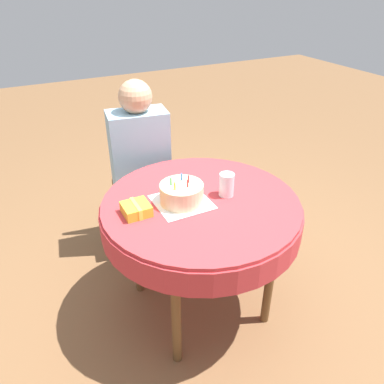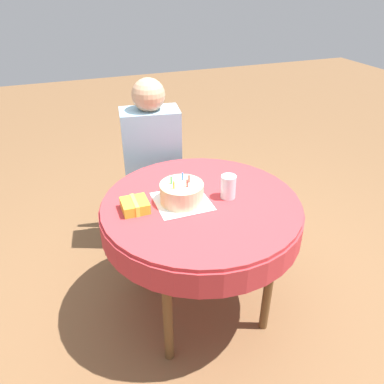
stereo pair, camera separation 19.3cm
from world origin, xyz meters
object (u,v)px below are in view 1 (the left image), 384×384
Objects in this scene: chair at (140,175)px; drinking_glass at (227,185)px; person at (140,153)px; gift_box at (136,209)px; birthday_cake at (182,193)px.

chair is 7.95× the size of drinking_glass.
chair is 0.91m from drinking_glass.
gift_box is (-0.27, -0.70, 0.04)m from person.
drinking_glass is 0.50m from gift_box.
drinking_glass is at bearing -65.09° from person.
chair is at bearing 90.00° from person.
birthday_cake is at bearing 169.81° from drinking_glass.
birthday_cake is at bearing -83.58° from person.
person is at bearing 87.92° from birthday_cake.
chair reaches higher than gift_box.
gift_box is (-0.29, -0.79, 0.26)m from chair.
chair reaches higher than birthday_cake.
person reaches higher than chair.
birthday_cake is 1.66× the size of gift_box.
person is at bearing -90.00° from chair.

